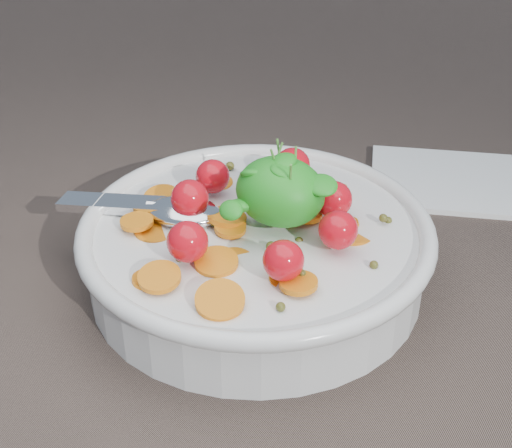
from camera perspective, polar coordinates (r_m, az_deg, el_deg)
The scene contains 3 objects.
ground at distance 0.67m, azimuth 1.62°, elevation -3.61°, with size 6.00×6.00×0.00m, color brown.
bowl at distance 0.64m, azimuth 0.01°, elevation -1.84°, with size 0.34×0.31×0.13m.
napkin at distance 0.84m, azimuth 14.89°, elevation 3.38°, with size 0.16×0.14×0.01m, color white.
Camera 1 is at (0.27, -0.47, 0.39)m, focal length 50.00 mm.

